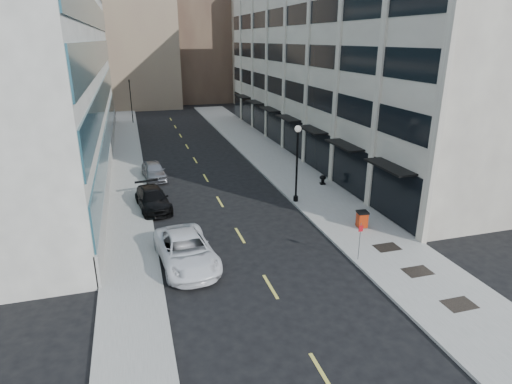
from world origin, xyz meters
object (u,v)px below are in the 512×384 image
car_silver_sedan (154,171)px  urn_planter (323,179)px  car_white_van (186,251)px  trash_bin (362,219)px  car_black_pickup (153,199)px  sign_post (360,236)px  traffic_signal (129,82)px  lamppost (297,157)px

car_silver_sedan → urn_planter: size_ratio=5.79×
car_white_van → urn_planter: car_white_van is taller
car_silver_sedan → trash_bin: size_ratio=4.04×
car_black_pickup → car_silver_sedan: size_ratio=1.14×
urn_planter → sign_post: bearing=-106.1°
traffic_signal → trash_bin: size_ratio=6.48×
car_black_pickup → urn_planter: (13.63, 1.21, -0.11)m
traffic_signal → lamppost: traffic_signal is taller
car_black_pickup → lamppost: lamppost is taller
car_black_pickup → lamppost: size_ratio=0.87×
car_silver_sedan → urn_planter: (13.12, -5.79, -0.14)m
car_white_van → car_black_pickup: (-1.19, 8.66, -0.10)m
traffic_signal → sign_post: bearing=-76.5°
car_black_pickup → car_silver_sedan: 7.02m
traffic_signal → lamppost: (10.80, -35.79, -2.21)m
sign_post → urn_planter: (3.53, 12.22, -0.95)m
urn_planter → trash_bin: bearing=-98.3°
car_silver_sedan → urn_planter: bearing=-29.3°
traffic_signal → urn_planter: bearing=-66.4°
traffic_signal → car_black_pickup: 34.37m
car_silver_sedan → urn_planter: 14.34m
traffic_signal → trash_bin: traffic_signal is taller
traffic_signal → urn_planter: 36.15m
trash_bin → sign_post: size_ratio=0.50×
car_white_van → car_black_pickup: size_ratio=1.18×
car_black_pickup → urn_planter: car_black_pickup is taller
traffic_signal → car_black_pickup: traffic_signal is taller
traffic_signal → car_white_van: (1.89, -42.66, -4.90)m
traffic_signal → lamppost: size_ratio=1.22×
car_black_pickup → trash_bin: size_ratio=4.62×
car_silver_sedan → lamppost: bearing=-48.0°
car_white_van → urn_planter: bearing=33.3°
lamppost → urn_planter: 5.47m
car_silver_sedan → sign_post: bearing=-67.4°
car_silver_sedan → car_black_pickup: bearing=-99.7°
car_silver_sedan → trash_bin: (11.87, -14.30, -0.01)m
car_white_van → trash_bin: car_white_van is taller
car_white_van → trash_bin: 11.28m
lamppost → car_black_pickup: bearing=170.0°
sign_post → urn_planter: sign_post is taller
traffic_signal → lamppost: bearing=-73.2°
traffic_signal → trash_bin: 43.61m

